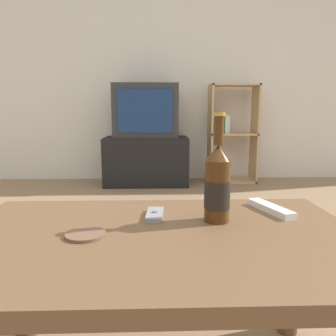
{
  "coord_description": "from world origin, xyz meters",
  "views": [
    {
      "loc": [
        -0.0,
        -0.78,
        0.77
      ],
      "look_at": [
        0.04,
        0.39,
        0.57
      ],
      "focal_mm": 35.0,
      "sensor_mm": 36.0,
      "label": 1
    }
  ],
  "objects_px": {
    "television": "(146,111)",
    "cell_phone": "(155,215)",
    "tv_stand": "(146,161)",
    "remote_control": "(271,208)",
    "bookshelf": "(230,132)",
    "beer_bottle": "(218,184)"
  },
  "relations": [
    {
      "from": "bookshelf",
      "to": "beer_bottle",
      "type": "height_order",
      "value": "bookshelf"
    },
    {
      "from": "television",
      "to": "remote_control",
      "type": "distance_m",
      "value": 2.59
    },
    {
      "from": "beer_bottle",
      "to": "cell_phone",
      "type": "relative_size",
      "value": 2.54
    },
    {
      "from": "tv_stand",
      "to": "cell_phone",
      "type": "relative_size",
      "value": 7.43
    },
    {
      "from": "tv_stand",
      "to": "remote_control",
      "type": "xyz_separation_m",
      "value": [
        0.47,
        -2.53,
        0.23
      ]
    },
    {
      "from": "tv_stand",
      "to": "remote_control",
      "type": "distance_m",
      "value": 2.59
    },
    {
      "from": "television",
      "to": "cell_phone",
      "type": "xyz_separation_m",
      "value": [
        0.11,
        -2.57,
        -0.3
      ]
    },
    {
      "from": "television",
      "to": "cell_phone",
      "type": "distance_m",
      "value": 2.59
    },
    {
      "from": "bookshelf",
      "to": "television",
      "type": "bearing_deg",
      "value": -173.47
    },
    {
      "from": "television",
      "to": "bookshelf",
      "type": "height_order",
      "value": "bookshelf"
    },
    {
      "from": "tv_stand",
      "to": "television",
      "type": "xyz_separation_m",
      "value": [
        0.0,
        -0.0,
        0.53
      ]
    },
    {
      "from": "tv_stand",
      "to": "beer_bottle",
      "type": "xyz_separation_m",
      "value": [
        0.29,
        -2.62,
        0.32
      ]
    },
    {
      "from": "cell_phone",
      "to": "remote_control",
      "type": "distance_m",
      "value": 0.36
    },
    {
      "from": "television",
      "to": "bookshelf",
      "type": "distance_m",
      "value": 0.95
    },
    {
      "from": "television",
      "to": "bookshelf",
      "type": "xyz_separation_m",
      "value": [
        0.92,
        0.11,
        -0.23
      ]
    },
    {
      "from": "cell_phone",
      "to": "beer_bottle",
      "type": "bearing_deg",
      "value": -9.37
    },
    {
      "from": "remote_control",
      "to": "beer_bottle",
      "type": "bearing_deg",
      "value": -174.24
    },
    {
      "from": "tv_stand",
      "to": "television",
      "type": "height_order",
      "value": "television"
    },
    {
      "from": "television",
      "to": "cell_phone",
      "type": "height_order",
      "value": "television"
    },
    {
      "from": "beer_bottle",
      "to": "tv_stand",
      "type": "bearing_deg",
      "value": 96.22
    },
    {
      "from": "bookshelf",
      "to": "beer_bottle",
      "type": "xyz_separation_m",
      "value": [
        -0.63,
        -2.72,
        0.02
      ]
    },
    {
      "from": "bookshelf",
      "to": "cell_phone",
      "type": "relative_size",
      "value": 8.99
    }
  ]
}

